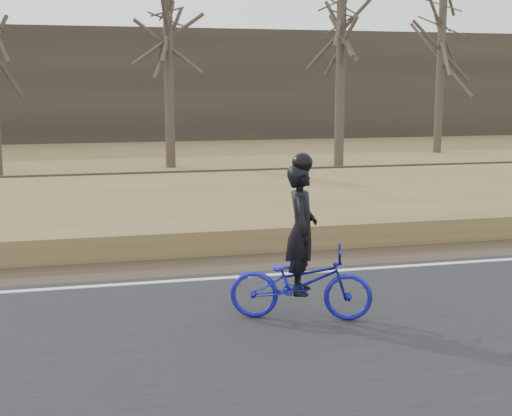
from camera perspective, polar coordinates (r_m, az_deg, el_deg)
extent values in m
cube|color=#383328|center=(40.47, -17.48, 9.36)|extent=(120.00, 4.00, 6.00)
imported|color=#161898|center=(9.21, 3.62, -5.97)|extent=(1.94, 1.19, 0.96)
imported|color=black|center=(9.05, 3.67, -1.72)|extent=(0.57, 0.70, 1.66)
sphere|color=black|center=(8.92, 3.73, 3.63)|extent=(0.26, 0.26, 0.26)
cylinder|color=#494036|center=(26.59, -7.00, 11.34)|extent=(0.36, 0.36, 7.53)
cylinder|color=#494036|center=(26.97, 6.76, 10.36)|extent=(0.36, 0.36, 6.62)
cylinder|color=#494036|center=(33.28, 14.60, 12.06)|extent=(0.36, 0.36, 8.99)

